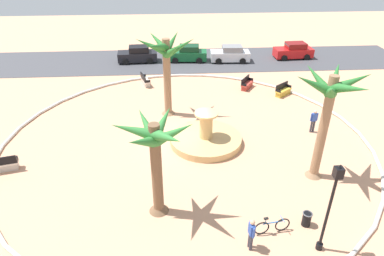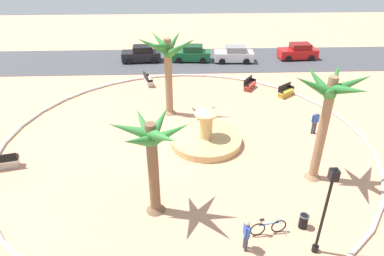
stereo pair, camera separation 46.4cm
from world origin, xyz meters
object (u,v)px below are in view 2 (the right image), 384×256
Objects in this scene: palm_tree_by_curb at (152,148)px; parked_car_leftmost at (142,54)px; palm_tree_near_fountain at (328,104)px; bench_north at (249,85)px; parked_car_third at (234,55)px; lamppost at (326,205)px; bicycle_red_frame at (268,227)px; person_cyclist_photo at (315,121)px; bench_southeast at (148,81)px; parked_car_second at (191,54)px; trash_bin at (304,221)px; person_cyclist_helmet at (246,234)px; parked_car_rightmost at (298,52)px; palm_tree_mid_plaza at (167,59)px; bench_west at (286,92)px; fountain at (206,139)px; bench_east at (4,163)px.

palm_tree_by_curb is 1.25× the size of parked_car_leftmost.
palm_tree_near_fountain reaches higher than bench_north.
parked_car_leftmost is 1.00× the size of parked_car_third.
lamppost is (6.90, -2.80, -1.01)m from palm_tree_by_curb.
bicycle_red_frame is 1.04× the size of person_cyclist_photo.
parked_car_second reaches higher than bench_southeast.
person_cyclist_photo reaches higher than trash_bin.
parked_car_leftmost is at bearing 110.57° from lamppost.
person_cyclist_helmet is at bearing -101.21° from bench_north.
parked_car_rightmost reaches higher than person_cyclist_photo.
parked_car_rightmost is (13.52, 12.19, -3.41)m from palm_tree_mid_plaza.
parked_car_third is (9.60, -0.51, 0.00)m from parked_car_leftmost.
palm_tree_mid_plaza is 8.98m from bench_north.
parked_car_third reaches higher than trash_bin.
bench_west is 16.81m from person_cyclist_helmet.
trash_bin is 25.01m from parked_car_rightmost.
bench_north is 0.36× the size of lamppost.
bicycle_red_frame is (6.57, -17.80, 0.04)m from bench_southeast.
person_cyclist_helmet is at bearing -73.81° from bench_southeast.
person_cyclist_helmet is at bearing -33.19° from palm_tree_by_curb.
palm_tree_near_fountain is at bearing 71.54° from lamppost.
lamppost reaches higher than person_cyclist_helmet.
parked_car_third is at bearing 94.43° from palm_tree_near_fountain.
fountain is 17.22m from parked_car_leftmost.
parked_car_third reaches higher than bicycle_red_frame.
bench_west is 0.92× the size of bicycle_red_frame.
bench_west is at bearing 68.61° from person_cyclist_helmet.
bench_west is at bearing 91.72° from person_cyclist_photo.
palm_tree_near_fountain is at bearing 64.18° from trash_bin.
parked_car_leftmost reaches higher than trash_bin.
person_cyclist_helmet is at bearing 175.62° from lamppost.
trash_bin is at bearing 93.47° from lamppost.
bench_east and bench_west have the same top height.
trash_bin is at bearing -112.26° from person_cyclist_photo.
fountain is 1.12× the size of parked_car_leftmost.
person_cyclist_helmet is (-4.64, -4.80, -3.60)m from palm_tree_near_fountain.
trash_bin is (-0.08, 1.39, -2.21)m from lamppost.
palm_tree_mid_plaza is at bearing 110.89° from bicycle_red_frame.
palm_tree_mid_plaza is at bearing 116.01° from lamppost.
bench_east is 16.53m from trash_bin.
bicycle_red_frame is (4.62, -12.10, -3.81)m from palm_tree_mid_plaza.
bench_west is at bearing 82.21° from palm_tree_near_fountain.
parked_car_leftmost is (-7.65, 24.11, 0.40)m from bicycle_red_frame.
bench_east is 0.41× the size of parked_car_rightmost.
palm_tree_near_fountain is at bearing -5.29° from bench_east.
bench_west and bench_southeast have the same top height.
person_cyclist_photo is at bearing 34.19° from palm_tree_by_curb.
person_cyclist_helmet is (5.41, -18.62, 0.56)m from bench_southeast.
bench_north is 7.20m from parked_car_third.
parked_car_third is (-3.19, 14.89, -0.14)m from person_cyclist_photo.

